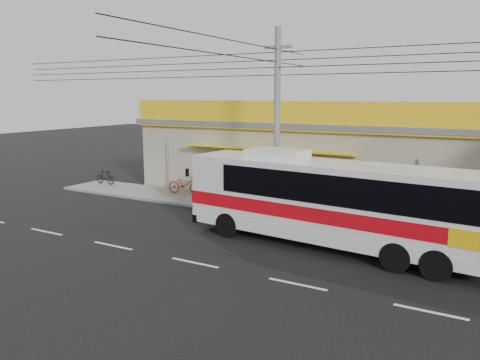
# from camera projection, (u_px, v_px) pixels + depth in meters

# --- Properties ---
(ground) EXTENTS (120.00, 120.00, 0.00)m
(ground) POSITION_uv_depth(u_px,v_px,m) (230.00, 244.00, 19.09)
(ground) COLOR black
(ground) RESTS_ON ground
(sidewalk) EXTENTS (30.00, 3.20, 0.15)m
(sidewalk) POSITION_uv_depth(u_px,v_px,m) (288.00, 211.00, 24.23)
(sidewalk) COLOR slate
(sidewalk) RESTS_ON ground
(lane_markings) EXTENTS (50.00, 0.12, 0.01)m
(lane_markings) POSITION_uv_depth(u_px,v_px,m) (195.00, 263.00, 16.95)
(lane_markings) COLOR silver
(lane_markings) RESTS_ON ground
(storefront_building) EXTENTS (22.60, 9.20, 5.70)m
(storefront_building) POSITION_uv_depth(u_px,v_px,m) (325.00, 156.00, 28.59)
(storefront_building) COLOR #A09781
(storefront_building) RESTS_ON ground
(coach_bus) EXTENTS (12.45, 3.75, 3.78)m
(coach_bus) POSITION_uv_depth(u_px,v_px,m) (338.00, 199.00, 18.15)
(coach_bus) COLOR silver
(coach_bus) RESTS_ON ground
(motorbike_red) EXTENTS (2.24, 1.03, 1.13)m
(motorbike_red) POSITION_uv_depth(u_px,v_px,m) (185.00, 185.00, 27.99)
(motorbike_red) COLOR #96280A
(motorbike_red) RESTS_ON sidewalk
(motorbike_dark) EXTENTS (1.64, 0.50, 0.98)m
(motorbike_dark) POSITION_uv_depth(u_px,v_px,m) (105.00, 177.00, 31.12)
(motorbike_dark) COLOR black
(motorbike_dark) RESTS_ON sidewalk
(utility_pole) EXTENTS (34.00, 14.00, 9.05)m
(utility_pole) POSITION_uv_depth(u_px,v_px,m) (278.00, 62.00, 21.32)
(utility_pole) COLOR slate
(utility_pole) RESTS_ON ground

